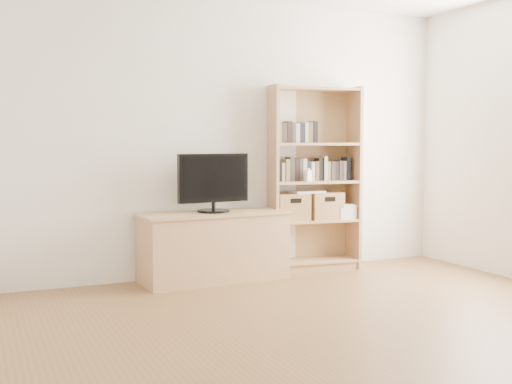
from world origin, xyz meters
TOP-DOWN VIEW (x-y plane):
  - floor at (0.00, 0.00)m, footprint 4.50×5.00m
  - back_wall at (0.00, 2.50)m, footprint 4.50×0.02m
  - tv_stand at (-0.31, 2.25)m, footprint 1.35×0.58m
  - bookshelf at (0.78, 2.34)m, footprint 0.93×0.41m
  - television at (-0.31, 2.25)m, footprint 0.68×0.11m
  - books_row_mid at (0.78, 2.36)m, footprint 0.84×0.26m
  - books_row_upper at (0.58, 2.38)m, footprint 0.42×0.20m
  - baby_monitor at (0.67, 2.25)m, footprint 0.06×0.05m
  - basket_left at (0.54, 2.36)m, footprint 0.34×0.29m
  - basket_right at (0.89, 2.32)m, footprint 0.34×0.29m
  - laptop at (0.70, 2.33)m, footprint 0.32×0.23m
  - magazine_stack at (1.09, 2.30)m, footprint 0.19×0.27m

SIDE VIEW (x-z plane):
  - floor at x=0.00m, z-range -0.01..0.01m
  - tv_stand at x=-0.31m, z-range 0.00..0.60m
  - magazine_stack at x=1.09m, z-range 0.50..0.62m
  - basket_left at x=0.54m, z-range 0.50..0.76m
  - basket_right at x=0.89m, z-range 0.50..0.77m
  - laptop at x=0.70m, z-range 0.76..0.79m
  - television at x=-0.31m, z-range 0.63..1.17m
  - bookshelf at x=0.78m, z-range 0.00..1.81m
  - baby_monitor at x=0.67m, z-range 0.88..0.99m
  - books_row_mid at x=0.78m, z-range 0.88..1.11m
  - back_wall at x=0.00m, z-range 0.00..2.60m
  - books_row_upper at x=0.58m, z-range 1.26..1.47m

